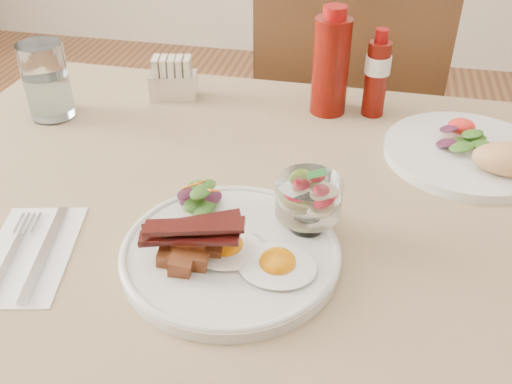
{
  "coord_description": "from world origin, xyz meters",
  "views": [
    {
      "loc": [
        0.06,
        -0.64,
        1.24
      ],
      "look_at": [
        -0.07,
        -0.05,
        0.82
      ],
      "focal_mm": 40.0,
      "sensor_mm": 36.0,
      "label": 1
    }
  ],
  "objects_px": {
    "main_plate": "(231,254)",
    "ketchup_bottle": "(331,65)",
    "fruit_cup": "(308,198)",
    "chair_far": "(344,133)",
    "table": "(311,262)",
    "hot_sauce_bottle": "(377,74)",
    "sugar_caddy": "(173,80)",
    "water_glass": "(48,85)",
    "second_plate": "(478,153)"
  },
  "relations": [
    {
      "from": "second_plate",
      "to": "water_glass",
      "type": "relative_size",
      "value": 1.94
    },
    {
      "from": "hot_sauce_bottle",
      "to": "chair_far",
      "type": "bearing_deg",
      "value": 100.59
    },
    {
      "from": "second_plate",
      "to": "sugar_caddy",
      "type": "xyz_separation_m",
      "value": [
        -0.55,
        0.13,
        0.02
      ]
    },
    {
      "from": "chair_far",
      "to": "main_plate",
      "type": "distance_m",
      "value": 0.82
    },
    {
      "from": "main_plate",
      "to": "ketchup_bottle",
      "type": "height_order",
      "value": "ketchup_bottle"
    },
    {
      "from": "second_plate",
      "to": "hot_sauce_bottle",
      "type": "relative_size",
      "value": 1.66
    },
    {
      "from": "main_plate",
      "to": "second_plate",
      "type": "relative_size",
      "value": 1.05
    },
    {
      "from": "table",
      "to": "main_plate",
      "type": "bearing_deg",
      "value": -129.32
    },
    {
      "from": "second_plate",
      "to": "sugar_caddy",
      "type": "distance_m",
      "value": 0.57
    },
    {
      "from": "second_plate",
      "to": "hot_sauce_bottle",
      "type": "distance_m",
      "value": 0.23
    },
    {
      "from": "table",
      "to": "sugar_caddy",
      "type": "relative_size",
      "value": 13.6
    },
    {
      "from": "water_glass",
      "to": "hot_sauce_bottle",
      "type": "bearing_deg",
      "value": 13.19
    },
    {
      "from": "fruit_cup",
      "to": "sugar_caddy",
      "type": "relative_size",
      "value": 0.89
    },
    {
      "from": "main_plate",
      "to": "fruit_cup",
      "type": "height_order",
      "value": "fruit_cup"
    },
    {
      "from": "table",
      "to": "fruit_cup",
      "type": "distance_m",
      "value": 0.16
    },
    {
      "from": "main_plate",
      "to": "water_glass",
      "type": "distance_m",
      "value": 0.53
    },
    {
      "from": "table",
      "to": "hot_sauce_bottle",
      "type": "height_order",
      "value": "hot_sauce_bottle"
    },
    {
      "from": "ketchup_bottle",
      "to": "sugar_caddy",
      "type": "height_order",
      "value": "ketchup_bottle"
    },
    {
      "from": "table",
      "to": "main_plate",
      "type": "height_order",
      "value": "main_plate"
    },
    {
      "from": "sugar_caddy",
      "to": "table",
      "type": "bearing_deg",
      "value": -56.88
    },
    {
      "from": "main_plate",
      "to": "ketchup_bottle",
      "type": "relative_size",
      "value": 1.43
    },
    {
      "from": "chair_far",
      "to": "main_plate",
      "type": "relative_size",
      "value": 3.32
    },
    {
      "from": "hot_sauce_bottle",
      "to": "sugar_caddy",
      "type": "bearing_deg",
      "value": -177.98
    },
    {
      "from": "second_plate",
      "to": "main_plate",
      "type": "bearing_deg",
      "value": -136.76
    },
    {
      "from": "ketchup_bottle",
      "to": "hot_sauce_bottle",
      "type": "distance_m",
      "value": 0.08
    },
    {
      "from": "second_plate",
      "to": "sugar_caddy",
      "type": "relative_size",
      "value": 2.72
    },
    {
      "from": "chair_far",
      "to": "hot_sauce_bottle",
      "type": "xyz_separation_m",
      "value": [
        0.06,
        -0.33,
        0.31
      ]
    },
    {
      "from": "fruit_cup",
      "to": "ketchup_bottle",
      "type": "bearing_deg",
      "value": 92.26
    },
    {
      "from": "table",
      "to": "second_plate",
      "type": "height_order",
      "value": "second_plate"
    },
    {
      "from": "hot_sauce_bottle",
      "to": "main_plate",
      "type": "bearing_deg",
      "value": -109.13
    },
    {
      "from": "table",
      "to": "hot_sauce_bottle",
      "type": "distance_m",
      "value": 0.38
    },
    {
      "from": "table",
      "to": "hot_sauce_bottle",
      "type": "bearing_deg",
      "value": 79.51
    },
    {
      "from": "water_glass",
      "to": "ketchup_bottle",
      "type": "bearing_deg",
      "value": 14.56
    },
    {
      "from": "fruit_cup",
      "to": "table",
      "type": "bearing_deg",
      "value": 83.38
    },
    {
      "from": "fruit_cup",
      "to": "hot_sauce_bottle",
      "type": "height_order",
      "value": "hot_sauce_bottle"
    },
    {
      "from": "ketchup_bottle",
      "to": "water_glass",
      "type": "distance_m",
      "value": 0.51
    },
    {
      "from": "hot_sauce_bottle",
      "to": "water_glass",
      "type": "height_order",
      "value": "hot_sauce_bottle"
    },
    {
      "from": "chair_far",
      "to": "water_glass",
      "type": "bearing_deg",
      "value": -137.76
    },
    {
      "from": "ketchup_bottle",
      "to": "table",
      "type": "bearing_deg",
      "value": -86.41
    },
    {
      "from": "chair_far",
      "to": "sugar_caddy",
      "type": "xyz_separation_m",
      "value": [
        -0.32,
        -0.34,
        0.26
      ]
    },
    {
      "from": "chair_far",
      "to": "main_plate",
      "type": "height_order",
      "value": "chair_far"
    },
    {
      "from": "table",
      "to": "sugar_caddy",
      "type": "height_order",
      "value": "sugar_caddy"
    },
    {
      "from": "second_plate",
      "to": "hot_sauce_bottle",
      "type": "xyz_separation_m",
      "value": [
        -0.17,
        0.14,
        0.06
      ]
    },
    {
      "from": "hot_sauce_bottle",
      "to": "sugar_caddy",
      "type": "relative_size",
      "value": 1.64
    },
    {
      "from": "fruit_cup",
      "to": "sugar_caddy",
      "type": "height_order",
      "value": "fruit_cup"
    },
    {
      "from": "ketchup_bottle",
      "to": "hot_sauce_bottle",
      "type": "relative_size",
      "value": 1.22
    },
    {
      "from": "chair_far",
      "to": "main_plate",
      "type": "xyz_separation_m",
      "value": [
        -0.09,
        -0.78,
        0.24
      ]
    },
    {
      "from": "sugar_caddy",
      "to": "water_glass",
      "type": "xyz_separation_m",
      "value": [
        -0.19,
        -0.12,
        0.02
      ]
    },
    {
      "from": "chair_far",
      "to": "fruit_cup",
      "type": "bearing_deg",
      "value": -90.46
    },
    {
      "from": "fruit_cup",
      "to": "water_glass",
      "type": "relative_size",
      "value": 0.63
    }
  ]
}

